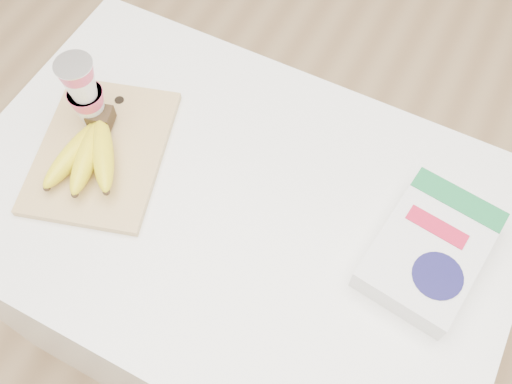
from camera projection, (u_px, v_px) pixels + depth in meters
table at (239, 277)px, 1.46m from camera, size 1.09×0.72×0.81m
cutting_board at (102, 151)px, 1.15m from camera, size 0.33×0.39×0.02m
bananas at (89, 151)px, 1.11m from camera, size 0.16×0.22×0.07m
yogurt_stack at (84, 91)px, 1.10m from camera, size 0.08×0.08×0.17m
cereal_box at (430, 249)px, 1.03m from camera, size 0.21×0.28×0.06m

